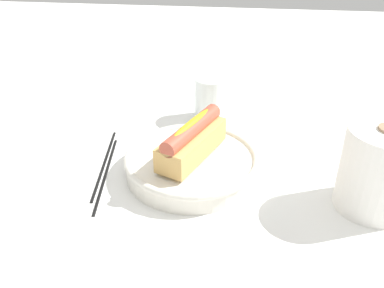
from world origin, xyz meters
The scene contains 7 objects.
ground_plane centered at (0.00, 0.00, 0.00)m, with size 2.40×2.40×0.00m, color white.
serving_bowl centered at (0.02, 0.01, 0.02)m, with size 0.23×0.23×0.04m.
hotdog_front centered at (0.02, 0.01, 0.07)m, with size 0.16×0.10×0.06m.
water_glass centered at (-0.19, 0.02, 0.04)m, with size 0.07×0.07×0.09m.
paper_towel_roll centered at (0.07, 0.29, 0.07)m, with size 0.11×0.11×0.13m.
chopstick_near centered at (0.04, -0.13, 0.00)m, with size 0.01×0.01×0.22m, color black.
chopstick_far centered at (0.01, -0.15, 0.00)m, with size 0.01×0.01×0.22m, color black.
Camera 1 is at (0.60, 0.08, 0.41)m, focal length 39.32 mm.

